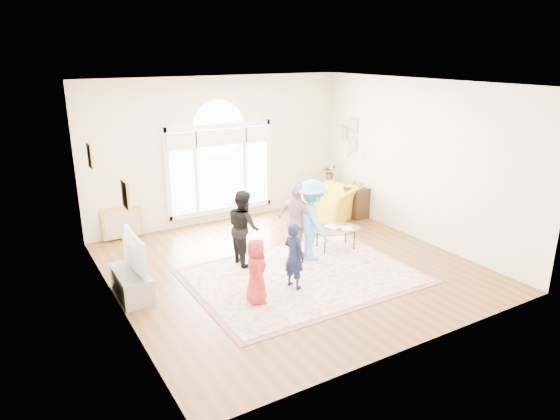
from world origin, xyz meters
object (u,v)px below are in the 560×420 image
area_rug (303,276)px  tv_console (132,284)px  coffee_table (336,230)px  television (129,254)px  armchair (333,204)px

area_rug → tv_console: (-2.72, 0.78, 0.20)m
coffee_table → television: bearing=-170.5°
television → armchair: bearing=16.1°
tv_console → coffee_table: (3.93, -0.06, 0.19)m
area_rug → armchair: size_ratio=3.15×
area_rug → television: television is taller
tv_console → television: (0.01, -0.00, 0.51)m
television → armchair: 5.16m
tv_console → television: 0.51m
tv_console → armchair: size_ratio=0.88×
coffee_table → armchair: (1.02, 1.50, -0.03)m
coffee_table → armchair: bearing=66.1°
area_rug → tv_console: bearing=163.9°
television → coffee_table: television is taller
area_rug → tv_console: size_ratio=3.60×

